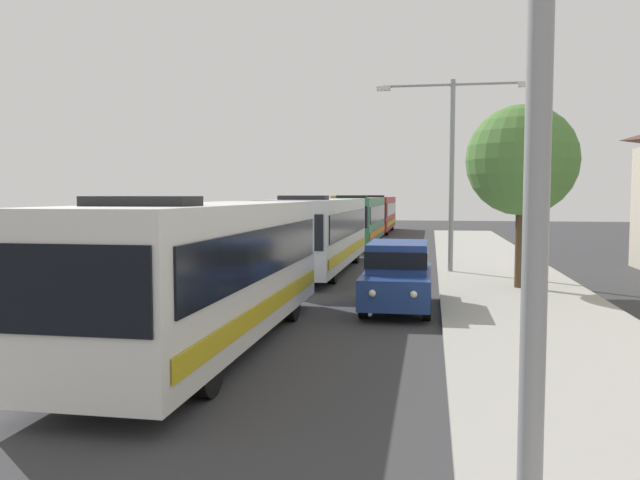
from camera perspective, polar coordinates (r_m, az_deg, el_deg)
name	(u,v)px	position (r m, az deg, el deg)	size (l,w,h in m)	color
bus_lead	(211,268)	(13.56, -9.88, -2.48)	(2.58, 10.66, 3.21)	silver
bus_second_in_line	(320,231)	(26.60, 0.04, 0.79)	(2.58, 12.04, 3.21)	silver
bus_middle	(358,219)	(40.56, 3.50, 1.92)	(2.58, 11.58, 3.21)	#33724C
bus_fourth_in_line	(377,213)	(54.53, 5.18, 2.47)	(2.58, 12.43, 3.21)	maroon
white_suv	(398,273)	(17.89, 7.07, -2.98)	(1.86, 4.61, 1.90)	navy
box_truck_oncoming	(347,211)	(59.75, 2.42, 2.64)	(2.35, 7.90, 3.15)	maroon
streetlamp_mid	(452,153)	(25.89, 11.87, 7.70)	(6.06, 0.28, 7.65)	gray
roadside_tree	(522,161)	(21.88, 17.83, 6.86)	(3.64, 3.64, 6.04)	#4C3823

